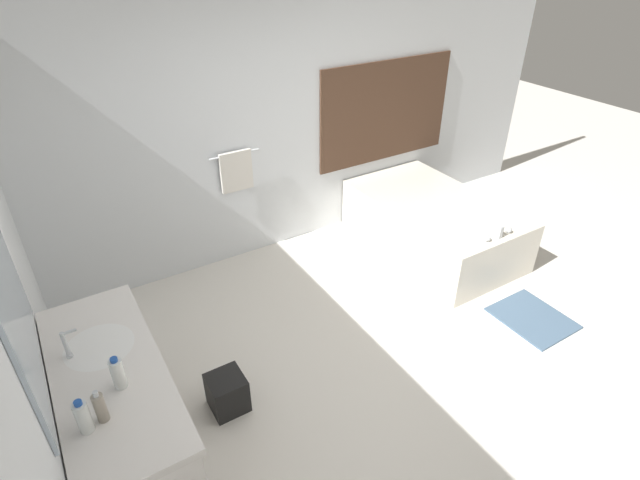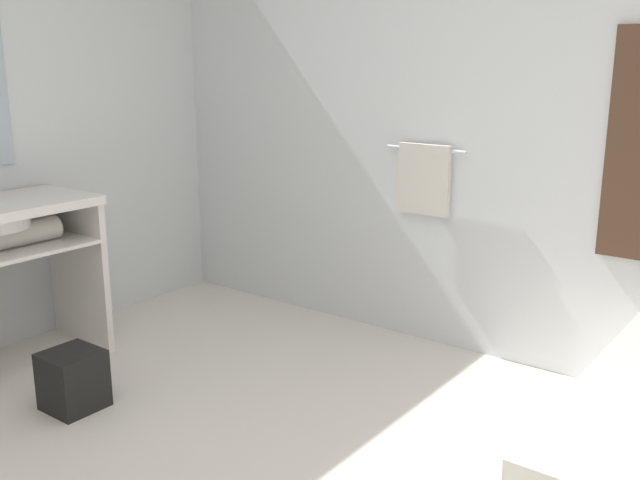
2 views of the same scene
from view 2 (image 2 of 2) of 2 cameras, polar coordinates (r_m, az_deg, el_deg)
The scene contains 2 objects.
wall_back_with_blinds at distance 3.97m, azimuth 13.57°, elevation 9.58°, with size 7.40×0.13×2.70m.
waste_bin at distance 3.69m, azimuth -19.15°, elevation -10.53°, with size 0.25×0.25×0.29m.
Camera 2 is at (1.64, -1.39, 1.64)m, focal length 40.00 mm.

